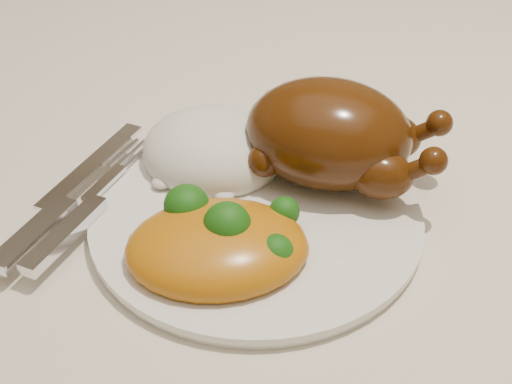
# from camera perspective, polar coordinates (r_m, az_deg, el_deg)

# --- Properties ---
(dining_table) EXTENTS (1.60, 0.90, 0.76)m
(dining_table) POSITION_cam_1_polar(r_m,az_deg,el_deg) (0.73, 2.53, -1.19)
(dining_table) COLOR brown
(dining_table) RESTS_ON floor
(tablecloth) EXTENTS (1.73, 1.03, 0.18)m
(tablecloth) POSITION_cam_1_polar(r_m,az_deg,el_deg) (0.69, 2.70, 3.60)
(tablecloth) COLOR beige
(tablecloth) RESTS_ON dining_table
(dinner_plate) EXTENTS (0.31, 0.31, 0.01)m
(dinner_plate) POSITION_cam_1_polar(r_m,az_deg,el_deg) (0.54, 0.00, -2.12)
(dinner_plate) COLOR white
(dinner_plate) RESTS_ON tablecloth
(roast_chicken) EXTENTS (0.16, 0.10, 0.08)m
(roast_chicken) POSITION_cam_1_polar(r_m,az_deg,el_deg) (0.56, 6.19, 4.60)
(roast_chicken) COLOR #4E2808
(roast_chicken) RESTS_ON dinner_plate
(rice_mound) EXTENTS (0.12, 0.11, 0.06)m
(rice_mound) POSITION_cam_1_polar(r_m,az_deg,el_deg) (0.59, -3.46, 3.26)
(rice_mound) COLOR silver
(rice_mound) RESTS_ON dinner_plate
(mac_and_cheese) EXTENTS (0.16, 0.14, 0.06)m
(mac_and_cheese) POSITION_cam_1_polar(r_m,az_deg,el_deg) (0.50, -2.62, -4.16)
(mac_and_cheese) COLOR orange
(mac_and_cheese) RESTS_ON dinner_plate
(cutlery) EXTENTS (0.05, 0.20, 0.01)m
(cutlery) POSITION_cam_1_polar(r_m,az_deg,el_deg) (0.55, -14.85, -1.42)
(cutlery) COLOR silver
(cutlery) RESTS_ON dinner_plate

